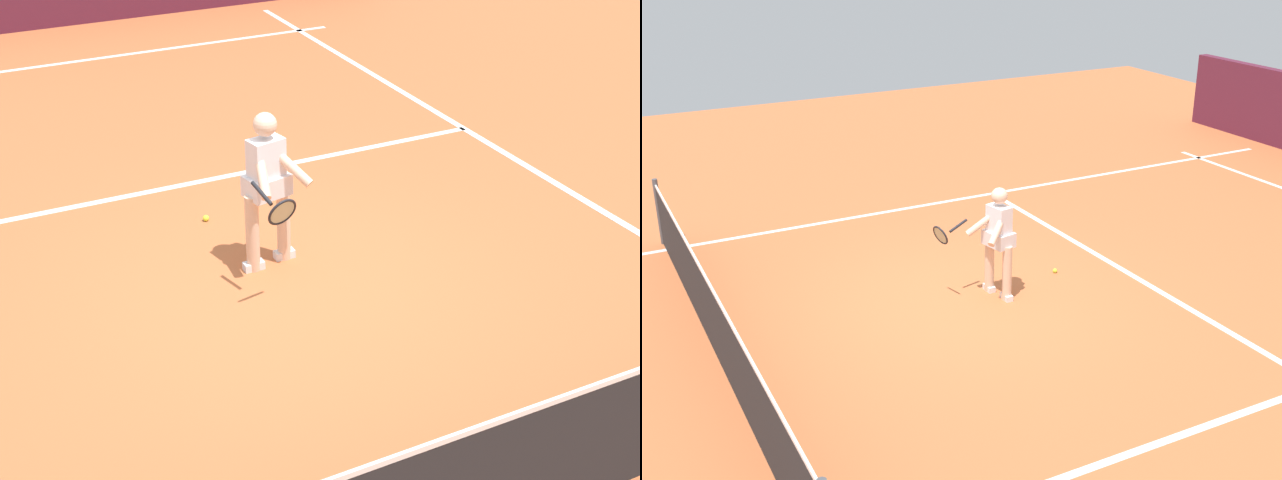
{
  "view_description": "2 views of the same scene",
  "coord_description": "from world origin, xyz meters",
  "views": [
    {
      "loc": [
        2.86,
        6.5,
        4.45
      ],
      "look_at": [
        -0.05,
        0.62,
        0.8
      ],
      "focal_mm": 50.71,
      "sensor_mm": 36.0,
      "label": 1
    },
    {
      "loc": [
        -8.76,
        4.62,
        4.94
      ],
      "look_at": [
        -0.15,
        0.13,
        0.97
      ],
      "focal_mm": 45.73,
      "sensor_mm": 36.0,
      "label": 2
    }
  ],
  "objects": [
    {
      "name": "court_net",
      "position": [
        0.0,
        3.3,
        0.5
      ],
      "size": [
        8.09,
        0.08,
        1.07
      ],
      "color": "#4C4C51",
      "rests_on": "ground"
    },
    {
      "name": "sideline_left_marking",
      "position": [
        -3.7,
        0.0,
        0.0
      ],
      "size": [
        0.1,
        18.13,
        0.01
      ],
      "primitive_type": "cube",
      "color": "white",
      "rests_on": "ground"
    },
    {
      "name": "tennis_ball_near",
      "position": [
        0.2,
        -1.58,
        0.03
      ],
      "size": [
        0.07,
        0.07,
        0.07
      ],
      "primitive_type": "sphere",
      "color": "#D1E533",
      "rests_on": "ground"
    },
    {
      "name": "sideline_right_marking",
      "position": [
        3.7,
        0.0,
        0.0
      ],
      "size": [
        0.1,
        18.13,
        0.01
      ],
      "primitive_type": "cube",
      "color": "white",
      "rests_on": "ground"
    },
    {
      "name": "tennis_player",
      "position": [
        -0.05,
        -0.44,
        0.85
      ],
      "size": [
        0.7,
        1.04,
        1.55
      ],
      "color": "beige",
      "rests_on": "ground"
    },
    {
      "name": "service_line_marking",
      "position": [
        0.0,
        -2.52,
        0.0
      ],
      "size": [
        7.41,
        0.1,
        0.01
      ],
      "primitive_type": "cube",
      "color": "white",
      "rests_on": "ground"
    },
    {
      "name": "ground_plane",
      "position": [
        0.0,
        0.0,
        0.0
      ],
      "size": [
        26.17,
        26.17,
        0.0
      ],
      "primitive_type": "plane",
      "color": "#C66638"
    }
  ]
}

